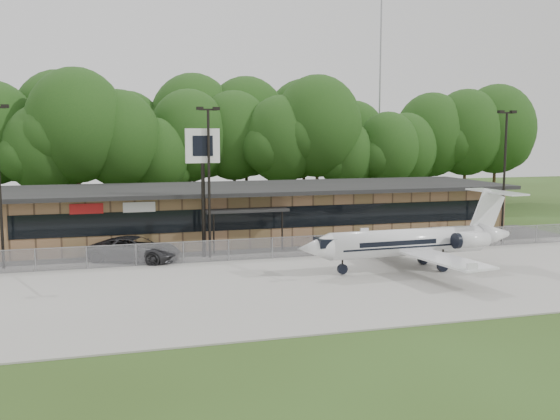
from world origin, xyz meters
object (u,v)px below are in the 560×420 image
object	(u,v)px
terminal	(255,211)
pole_sign	(203,160)
suv	(135,249)
business_jet	(415,243)

from	to	relation	value
terminal	pole_sign	distance (m)	10.03
suv	pole_sign	world-z (taller)	pole_sign
terminal	suv	world-z (taller)	terminal
terminal	business_jet	bearing A→B (deg)	-65.95
terminal	pole_sign	world-z (taller)	pole_sign
terminal	pole_sign	xyz separation A→B (m)	(-5.36, -7.14, 4.56)
suv	terminal	bearing A→B (deg)	-27.51
terminal	pole_sign	size ratio (longest dim) A/B	4.66
pole_sign	terminal	bearing A→B (deg)	53.20
business_jet	pole_sign	distance (m)	14.96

